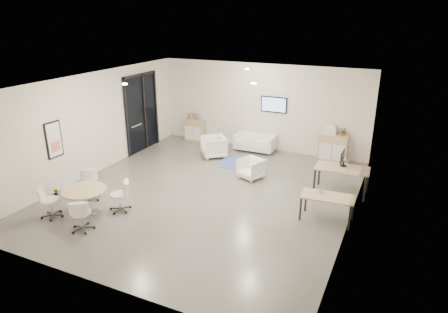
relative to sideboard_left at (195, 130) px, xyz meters
name	(u,v)px	position (x,y,z in m)	size (l,w,h in m)	color
room_shell	(205,140)	(2.72, -4.27, 1.15)	(9.60, 10.60, 4.80)	#53514C
glass_door	(142,111)	(-1.24, -1.76, 1.06)	(0.09, 1.90, 2.85)	black
artwork	(54,140)	(-1.26, -5.87, 1.10)	(0.05, 0.54, 1.04)	black
wall_tv	(274,105)	(3.22, 0.20, 1.30)	(0.98, 0.06, 0.58)	black
ceiling_spots	(212,78)	(2.52, -3.43, 2.73)	(3.14, 4.14, 0.03)	#FFEAC6
sideboard_left	(195,130)	(0.00, 0.00, 0.00)	(0.80, 0.41, 0.90)	tan
sideboard_right	(333,148)	(5.50, -0.03, 0.04)	(0.97, 0.47, 0.97)	tan
books	(194,116)	(-0.04, 0.00, 0.56)	(0.46, 0.14, 0.22)	red
printer	(330,130)	(5.33, -0.02, 0.67)	(0.48, 0.42, 0.31)	white
loveseat	(255,143)	(2.66, -0.14, -0.14)	(1.50, 0.77, 0.56)	white
blue_rug	(244,163)	(2.80, -1.55, -0.44)	(1.64, 1.09, 0.01)	#32539A
armchair_left	(214,146)	(1.54, -1.40, -0.03)	(0.81, 0.76, 0.83)	white
armchair_right	(251,168)	(3.48, -2.68, -0.10)	(0.68, 0.64, 0.70)	white
desk_rear	(342,170)	(6.22, -2.60, 0.25)	(1.52, 0.82, 0.78)	tan
desk_front	(328,199)	(6.18, -4.40, 0.15)	(1.32, 0.72, 0.67)	tan
monitor	(343,158)	(6.18, -2.45, 0.57)	(0.20, 0.50, 0.44)	black
round_table	(85,193)	(0.48, -6.67, 0.15)	(1.12, 1.12, 0.68)	tan
meeting_chairs	(85,199)	(0.48, -6.67, -0.04)	(2.17, 2.17, 0.82)	white
plant_cabinet	(344,132)	(5.81, -0.01, 0.64)	(0.25, 0.28, 0.22)	#3F7F3F
plant_floor	(56,196)	(-0.98, -6.31, -0.39)	(0.15, 0.27, 0.12)	#3F7F3F
cup	(320,191)	(5.96, -4.28, 0.27)	(0.11, 0.09, 0.11)	white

